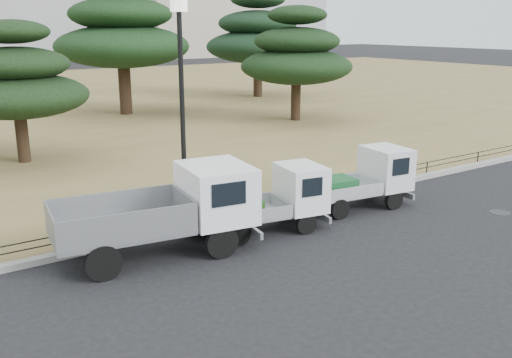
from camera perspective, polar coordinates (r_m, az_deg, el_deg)
ground at (r=14.32m, az=4.53°, el=-6.77°), size 220.00×220.00×0.00m
lawn at (r=42.09m, az=-22.62°, el=6.85°), size 120.00×56.00×0.15m
curb at (r=16.26m, az=-1.19°, el=-3.69°), size 120.00×0.25×0.16m
truck_large at (r=13.69m, az=-8.84°, el=-2.88°), size 4.90×2.44×2.05m
truck_kei_front at (r=15.15m, az=1.84°, el=-2.07°), size 3.40×1.87×1.71m
truck_kei_rear at (r=17.40m, az=10.71°, el=0.03°), size 3.47×1.80×1.74m
street_lamp at (r=14.84m, az=-7.53°, el=11.17°), size 0.55×0.55×6.19m
pipe_fence at (r=16.27m, az=-1.49°, el=-2.35°), size 38.00×0.04×0.40m
manhole at (r=18.24m, az=23.20°, el=-3.10°), size 0.60×0.60×0.01m
pine_center_left at (r=23.65m, az=-22.85°, el=8.98°), size 5.30×5.30×5.39m
pine_center_right at (r=34.99m, az=-13.29°, el=14.13°), size 7.77×7.77×8.25m
pine_east_near at (r=31.96m, az=4.08°, el=12.27°), size 6.14×6.14×6.21m
pine_east_far at (r=42.71m, az=0.19°, el=14.10°), size 7.54×7.54×7.57m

